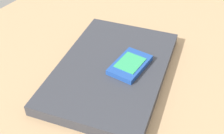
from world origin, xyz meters
TOP-DOWN VIEW (x-y plane):
  - desk_surface at (0.00, 0.00)cm, footprint 120.00×80.00cm
  - laptop_closed at (7.02, 4.19)cm, footprint 37.86×29.27cm
  - cell_phone_on_laptop at (5.36, 7.73)cm, footprint 9.76×6.12cm

SIDE VIEW (x-z plane):
  - desk_surface at x=0.00cm, z-range 0.00..3.00cm
  - laptop_closed at x=7.02cm, z-range 3.00..5.45cm
  - cell_phone_on_laptop at x=5.36cm, z-range 5.42..6.70cm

